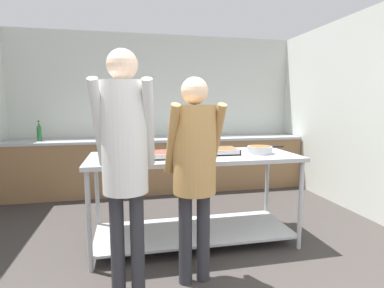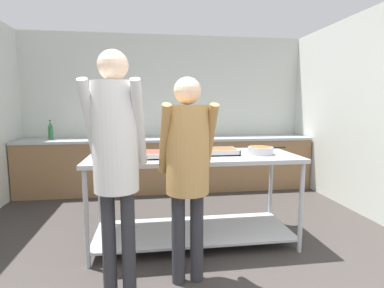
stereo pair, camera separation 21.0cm
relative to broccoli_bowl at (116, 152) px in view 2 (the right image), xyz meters
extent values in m
cube|color=silver|center=(0.65, 2.42, 0.34)|extent=(4.98, 0.06, 2.65)
cube|color=silver|center=(3.11, 0.31, 0.34)|extent=(0.06, 4.34, 2.65)
cube|color=olive|center=(0.65, 2.05, -0.56)|extent=(4.82, 0.62, 0.85)
cube|color=#ADAFB5|center=(0.65, 2.05, -0.11)|extent=(4.82, 0.65, 0.04)
cube|color=black|center=(0.03, 2.05, -0.10)|extent=(0.45, 0.40, 0.02)
cube|color=#ADAFB5|center=(0.77, 0.02, -0.07)|extent=(2.11, 0.84, 0.04)
cube|color=#ADAFB5|center=(0.77, 0.02, -0.86)|extent=(2.03, 0.76, 0.02)
cylinder|color=#ADAFB5|center=(-0.24, -0.35, -0.53)|extent=(0.04, 0.04, 0.90)
cylinder|color=#ADAFB5|center=(1.77, -0.35, -0.53)|extent=(0.04, 0.04, 0.90)
cylinder|color=#ADAFB5|center=(-0.24, 0.39, -0.53)|extent=(0.04, 0.04, 0.90)
cylinder|color=#ADAFB5|center=(1.77, 0.39, -0.53)|extent=(0.04, 0.04, 0.90)
cylinder|color=#B2B2B7|center=(0.00, 0.00, -0.01)|extent=(0.26, 0.26, 0.07)
sphere|color=#2D702D|center=(0.05, 0.00, 0.04)|extent=(0.06, 0.06, 0.06)
sphere|color=#2D702D|center=(0.00, 0.03, 0.04)|extent=(0.07, 0.07, 0.07)
sphere|color=#2D702D|center=(-0.07, 0.01, 0.04)|extent=(0.06, 0.06, 0.06)
sphere|color=#2D702D|center=(0.00, -0.02, 0.04)|extent=(0.08, 0.08, 0.08)
cube|color=#ADAFB5|center=(0.35, -0.07, -0.04)|extent=(0.37, 0.32, 0.01)
cube|color=#B23D2D|center=(0.35, -0.07, -0.02)|extent=(0.35, 0.30, 0.04)
cube|color=#ADAFB5|center=(0.35, -0.22, -0.02)|extent=(0.37, 0.01, 0.05)
cube|color=#ADAFB5|center=(0.35, 0.09, -0.02)|extent=(0.37, 0.01, 0.05)
cube|color=#ADAFB5|center=(0.17, -0.07, -0.02)|extent=(0.01, 0.32, 0.05)
cube|color=#ADAFB5|center=(0.53, -0.07, -0.02)|extent=(0.01, 0.32, 0.05)
cylinder|color=white|center=(0.69, -0.25, -0.04)|extent=(0.24, 0.24, 0.01)
cylinder|color=white|center=(0.69, -0.25, -0.03)|extent=(0.23, 0.23, 0.01)
cylinder|color=white|center=(0.69, -0.25, -0.02)|extent=(0.23, 0.23, 0.01)
cylinder|color=white|center=(0.69, -0.25, 0.00)|extent=(0.23, 0.23, 0.01)
cylinder|color=white|center=(0.69, -0.25, 0.01)|extent=(0.23, 0.23, 0.01)
cylinder|color=white|center=(0.69, -0.25, 0.02)|extent=(0.22, 0.22, 0.01)
cube|color=#ADAFB5|center=(1.03, 0.05, -0.04)|extent=(0.39, 0.33, 0.01)
cube|color=brown|center=(1.03, 0.05, -0.02)|extent=(0.36, 0.31, 0.04)
cube|color=#ADAFB5|center=(1.03, -0.11, -0.02)|extent=(0.39, 0.01, 0.05)
cube|color=#ADAFB5|center=(1.03, 0.21, -0.02)|extent=(0.39, 0.01, 0.05)
cube|color=#ADAFB5|center=(0.85, 0.05, -0.02)|extent=(0.01, 0.33, 0.05)
cube|color=#ADAFB5|center=(1.22, 0.05, -0.02)|extent=(0.01, 0.33, 0.05)
cylinder|color=#ADAFB5|center=(1.46, -0.04, -0.01)|extent=(0.26, 0.26, 0.08)
cylinder|color=brown|center=(1.46, -0.04, 0.02)|extent=(0.23, 0.23, 0.01)
cylinder|color=black|center=(1.66, -0.04, 0.02)|extent=(0.14, 0.02, 0.02)
cylinder|color=#2D2D33|center=(0.54, -0.69, -0.61)|extent=(0.11, 0.11, 0.75)
cylinder|color=#2D2D33|center=(0.69, -0.68, -0.61)|extent=(0.11, 0.11, 0.75)
cylinder|color=tan|center=(0.44, -0.70, 0.20)|extent=(0.10, 0.32, 0.56)
cylinder|color=tan|center=(0.79, -0.67, 0.20)|extent=(0.10, 0.32, 0.56)
cylinder|color=tan|center=(0.61, -0.68, 0.12)|extent=(0.34, 0.34, 0.69)
sphere|color=beige|center=(0.61, -0.68, 0.57)|extent=(0.21, 0.21, 0.21)
cylinder|color=#2D2D33|center=(0.01, -0.83, -0.56)|extent=(0.10, 0.10, 0.84)
cylinder|color=#2D2D33|center=(0.16, -0.84, -0.56)|extent=(0.10, 0.10, 0.84)
cylinder|color=silver|center=(-0.08, -0.82, 0.33)|extent=(0.11, 0.35, 0.62)
cylinder|color=silver|center=(0.25, -0.86, 0.33)|extent=(0.11, 0.35, 0.62)
cylinder|color=silver|center=(0.09, -0.84, 0.24)|extent=(0.32, 0.32, 0.77)
sphere|color=beige|center=(0.09, -0.84, 0.73)|extent=(0.21, 0.21, 0.21)
cylinder|color=#23602D|center=(-1.23, 2.03, 0.02)|extent=(0.07, 0.07, 0.21)
cone|color=#23602D|center=(-1.23, 2.03, 0.16)|extent=(0.06, 0.06, 0.08)
cylinder|color=black|center=(-1.23, 2.03, 0.21)|extent=(0.03, 0.03, 0.02)
camera|label=1|loc=(0.11, -2.94, 0.46)|focal=28.00mm
camera|label=2|loc=(0.32, -2.97, 0.46)|focal=28.00mm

